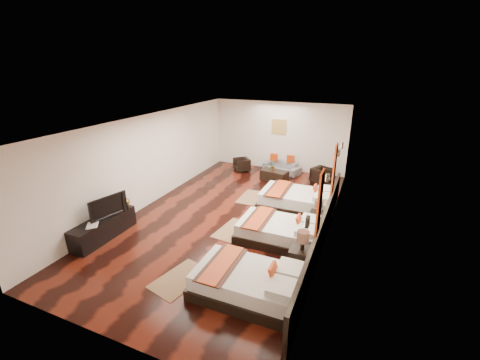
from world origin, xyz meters
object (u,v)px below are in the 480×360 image
at_px(sofa, 282,167).
at_px(nightstand_a, 301,257).
at_px(bed_near, 249,283).
at_px(bed_far, 298,200).
at_px(figurine, 124,200).
at_px(bed_mid, 280,231).
at_px(coffee_table, 274,176).
at_px(nightstand_b, 317,218).
at_px(tv_console, 104,228).
at_px(armchair_left, 242,165).
at_px(tv, 106,206).
at_px(armchair_right, 322,175).
at_px(book, 87,226).
at_px(table_plant, 273,167).

bearing_deg(sofa, nightstand_a, -49.47).
xyz_separation_m(bed_near, sofa, (-1.40, 7.26, -0.05)).
bearing_deg(bed_far, sofa, 114.03).
relative_size(nightstand_a, figurine, 2.96).
height_order(bed_mid, figurine, figurine).
distance_m(figurine, coffee_table, 5.67).
xyz_separation_m(nightstand_b, tv_console, (-4.95, -2.61, -0.02)).
distance_m(nightstand_a, armchair_left, 6.76).
bearing_deg(tv, bed_far, -36.55).
relative_size(nightstand_b, armchair_right, 1.25).
distance_m(bed_far, nightstand_a, 3.07).
relative_size(bed_near, nightstand_b, 2.52).
xyz_separation_m(tv_console, coffee_table, (2.79, 5.69, -0.08)).
bearing_deg(nightstand_a, bed_mid, 127.03).
bearing_deg(nightstand_b, figurine, -159.78).
relative_size(tv_console, coffee_table, 1.80).
xyz_separation_m(nightstand_b, book, (-4.95, -3.09, 0.27)).
bearing_deg(bed_mid, book, -153.62).
bearing_deg(sofa, coffee_table, -68.81).
bearing_deg(armchair_right, tv_console, 167.18).
distance_m(bed_near, bed_far, 4.11).
bearing_deg(coffee_table, armchair_right, 13.89).
bearing_deg(bed_near, bed_mid, 90.02).
bearing_deg(sofa, tv_console, -91.33).
xyz_separation_m(bed_mid, table_plant, (-1.49, 4.13, 0.26)).
relative_size(bed_mid, sofa, 1.32).
bearing_deg(nightstand_a, nightstand_b, 90.00).
distance_m(bed_mid, nightstand_b, 1.25).
bearing_deg(bed_near, coffee_table, 102.73).
distance_m(bed_far, armchair_right, 2.54).
bearing_deg(table_plant, book, -113.51).
xyz_separation_m(nightstand_a, table_plant, (-2.24, 5.12, 0.19)).
xyz_separation_m(bed_near, nightstand_b, (0.75, 3.13, 0.02)).
height_order(bed_near, book, bed_near).
bearing_deg(bed_mid, nightstand_a, -52.97).
height_order(nightstand_a, tv_console, nightstand_a).
xyz_separation_m(bed_near, tv_console, (-4.20, 0.52, -0.00)).
height_order(bed_far, book, bed_far).
relative_size(armchair_right, table_plant, 2.56).
bearing_deg(book, figurine, 90.00).
relative_size(bed_mid, figurine, 6.37).
xyz_separation_m(nightstand_b, armchair_right, (-0.44, 3.50, 0.01)).
bearing_deg(armchair_left, nightstand_a, -9.14).
bearing_deg(tv, armchair_left, 2.95).
distance_m(tv, armchair_left, 6.24).
distance_m(tv, armchair_right, 7.46).
bearing_deg(bed_far, bed_mid, -90.07).
bearing_deg(table_plant, coffee_table, -26.41).
height_order(figurine, armchair_left, figurine).
relative_size(figurine, coffee_table, 0.32).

